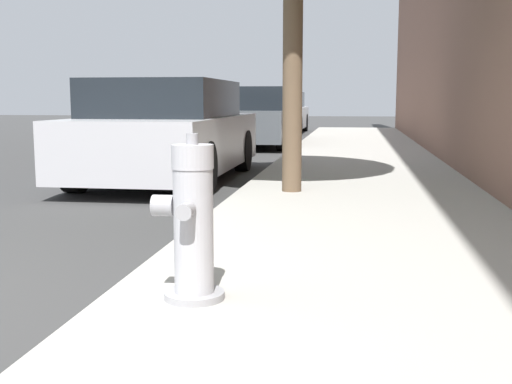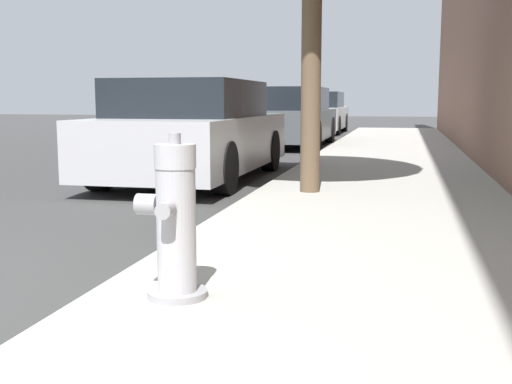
{
  "view_description": "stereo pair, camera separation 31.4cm",
  "coord_description": "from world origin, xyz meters",
  "px_view_note": "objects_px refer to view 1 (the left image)",
  "views": [
    {
      "loc": [
        2.85,
        -2.68,
        1.09
      ],
      "look_at": [
        2.22,
        1.48,
        0.48
      ],
      "focal_mm": 45.0,
      "sensor_mm": 36.0,
      "label": 1
    },
    {
      "loc": [
        3.16,
        -2.62,
        1.09
      ],
      "look_at": [
        2.22,
        1.48,
        0.48
      ],
      "focal_mm": 45.0,
      "sensor_mm": 36.0,
      "label": 2
    }
  ],
  "objects_px": {
    "parked_car_mid": "(254,118)",
    "fire_hydrant": "(192,224)",
    "parked_car_near": "(169,132)",
    "parked_car_far": "(277,113)"
  },
  "relations": [
    {
      "from": "parked_car_mid",
      "to": "fire_hydrant",
      "type": "bearing_deg",
      "value": -82.55
    },
    {
      "from": "fire_hydrant",
      "to": "parked_car_mid",
      "type": "relative_size",
      "value": 0.18
    },
    {
      "from": "parked_car_near",
      "to": "parked_car_far",
      "type": "relative_size",
      "value": 1.07
    },
    {
      "from": "parked_car_near",
      "to": "fire_hydrant",
      "type": "bearing_deg",
      "value": -72.48
    },
    {
      "from": "fire_hydrant",
      "to": "parked_car_far",
      "type": "relative_size",
      "value": 0.21
    },
    {
      "from": "parked_car_near",
      "to": "parked_car_far",
      "type": "height_order",
      "value": "parked_car_near"
    },
    {
      "from": "parked_car_near",
      "to": "parked_car_mid",
      "type": "relative_size",
      "value": 0.95
    },
    {
      "from": "fire_hydrant",
      "to": "parked_car_near",
      "type": "height_order",
      "value": "parked_car_near"
    },
    {
      "from": "fire_hydrant",
      "to": "parked_car_near",
      "type": "xyz_separation_m",
      "value": [
        -1.71,
        5.41,
        0.16
      ]
    },
    {
      "from": "fire_hydrant",
      "to": "parked_car_mid",
      "type": "bearing_deg",
      "value": 97.45
    }
  ]
}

